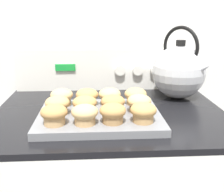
{
  "coord_description": "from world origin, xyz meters",
  "views": [
    {
      "loc": [
        -0.05,
        -0.57,
        1.23
      ],
      "look_at": [
        0.0,
        0.21,
        0.99
      ],
      "focal_mm": 45.0,
      "sensor_mm": 36.0,
      "label": 1
    }
  ],
  "objects_px": {
    "muffin_r1_c1": "(85,105)",
    "muffin_r1_c3": "(139,103)",
    "muffin_r0_c1": "(85,114)",
    "tea_kettle": "(179,71)",
    "muffin_r0_c3": "(143,112)",
    "muffin_r2_c0": "(62,97)",
    "muffin_r2_c3": "(136,96)",
    "muffin_r1_c0": "(57,105)",
    "muffin_r1_c2": "(113,104)",
    "muffin_r0_c0": "(54,114)",
    "muffin_r2_c1": "(87,96)",
    "muffin_pan": "(100,116)",
    "muffin_r0_c2": "(114,113)",
    "muffin_r2_c2": "(111,96)"
  },
  "relations": [
    {
      "from": "muffin_pan",
      "to": "muffin_r2_c3",
      "type": "relative_size",
      "value": 5.03
    },
    {
      "from": "muffin_r1_c0",
      "to": "muffin_r0_c2",
      "type": "bearing_deg",
      "value": -25.78
    },
    {
      "from": "muffin_r1_c0",
      "to": "muffin_r2_c0",
      "type": "xyz_separation_m",
      "value": [
        0.0,
        0.08,
        0.0
      ]
    },
    {
      "from": "muffin_r2_c1",
      "to": "muffin_r0_c2",
      "type": "bearing_deg",
      "value": -64.12
    },
    {
      "from": "muffin_r1_c3",
      "to": "muffin_r2_c1",
      "type": "xyz_separation_m",
      "value": [
        -0.16,
        0.08,
        0.0
      ]
    },
    {
      "from": "muffin_r0_c1",
      "to": "muffin_r1_c1",
      "type": "height_order",
      "value": "same"
    },
    {
      "from": "muffin_r2_c2",
      "to": "muffin_r0_c2",
      "type": "bearing_deg",
      "value": -90.41
    },
    {
      "from": "muffin_r2_c1",
      "to": "muffin_r1_c2",
      "type": "bearing_deg",
      "value": -44.96
    },
    {
      "from": "muffin_r1_c1",
      "to": "muffin_r1_c3",
      "type": "bearing_deg",
      "value": 1.94
    },
    {
      "from": "muffin_r1_c1",
      "to": "muffin_r2_c3",
      "type": "height_order",
      "value": "same"
    },
    {
      "from": "muffin_pan",
      "to": "muffin_r2_c3",
      "type": "distance_m",
      "value": 0.15
    },
    {
      "from": "tea_kettle",
      "to": "muffin_r0_c2",
      "type": "bearing_deg",
      "value": -131.81
    },
    {
      "from": "muffin_r0_c1",
      "to": "muffin_r2_c2",
      "type": "relative_size",
      "value": 1.0
    },
    {
      "from": "muffin_r0_c1",
      "to": "tea_kettle",
      "type": "distance_m",
      "value": 0.46
    },
    {
      "from": "muffin_r0_c0",
      "to": "muffin_r2_c3",
      "type": "distance_m",
      "value": 0.29
    },
    {
      "from": "muffin_r0_c0",
      "to": "muffin_r0_c3",
      "type": "distance_m",
      "value": 0.24
    },
    {
      "from": "tea_kettle",
      "to": "muffin_r1_c2",
      "type": "bearing_deg",
      "value": -140.74
    },
    {
      "from": "muffin_r2_c2",
      "to": "tea_kettle",
      "type": "distance_m",
      "value": 0.3
    },
    {
      "from": "muffin_r0_c2",
      "to": "muffin_r1_c1",
      "type": "height_order",
      "value": "same"
    },
    {
      "from": "muffin_r0_c1",
      "to": "muffin_r2_c1",
      "type": "height_order",
      "value": "same"
    },
    {
      "from": "muffin_r1_c2",
      "to": "muffin_r1_c3",
      "type": "xyz_separation_m",
      "value": [
        0.08,
        0.0,
        0.0
      ]
    },
    {
      "from": "muffin_r0_c2",
      "to": "tea_kettle",
      "type": "height_order",
      "value": "tea_kettle"
    },
    {
      "from": "muffin_r0_c1",
      "to": "muffin_r0_c3",
      "type": "bearing_deg",
      "value": 1.98
    },
    {
      "from": "muffin_pan",
      "to": "tea_kettle",
      "type": "distance_m",
      "value": 0.38
    },
    {
      "from": "muffin_r1_c0",
      "to": "muffin_r2_c2",
      "type": "relative_size",
      "value": 1.0
    },
    {
      "from": "muffin_r2_c1",
      "to": "tea_kettle",
      "type": "height_order",
      "value": "tea_kettle"
    },
    {
      "from": "muffin_r2_c3",
      "to": "muffin_r2_c1",
      "type": "bearing_deg",
      "value": 179.4
    },
    {
      "from": "muffin_r1_c0",
      "to": "muffin_r0_c0",
      "type": "bearing_deg",
      "value": -89.24
    },
    {
      "from": "muffin_r1_c1",
      "to": "muffin_r2_c0",
      "type": "relative_size",
      "value": 1.0
    },
    {
      "from": "muffin_r1_c0",
      "to": "muffin_r2_c1",
      "type": "bearing_deg",
      "value": 43.42
    },
    {
      "from": "muffin_r1_c0",
      "to": "muffin_r2_c1",
      "type": "height_order",
      "value": "same"
    },
    {
      "from": "muffin_r0_c1",
      "to": "muffin_r2_c0",
      "type": "relative_size",
      "value": 1.0
    },
    {
      "from": "muffin_r0_c3",
      "to": "muffin_r1_c2",
      "type": "bearing_deg",
      "value": 134.26
    },
    {
      "from": "muffin_pan",
      "to": "muffin_r1_c3",
      "type": "height_order",
      "value": "muffin_r1_c3"
    },
    {
      "from": "muffin_r0_c3",
      "to": "muffin_r2_c0",
      "type": "bearing_deg",
      "value": 146.01
    },
    {
      "from": "muffin_pan",
      "to": "muffin_r2_c2",
      "type": "xyz_separation_m",
      "value": [
        0.04,
        0.08,
        0.04
      ]
    },
    {
      "from": "tea_kettle",
      "to": "muffin_r1_c0",
      "type": "bearing_deg",
      "value": -153.16
    },
    {
      "from": "muffin_r0_c3",
      "to": "muffin_r2_c1",
      "type": "height_order",
      "value": "same"
    },
    {
      "from": "muffin_r0_c3",
      "to": "muffin_r2_c0",
      "type": "height_order",
      "value": "same"
    },
    {
      "from": "muffin_r0_c3",
      "to": "muffin_r2_c2",
      "type": "relative_size",
      "value": 1.0
    },
    {
      "from": "muffin_r1_c1",
      "to": "muffin_r1_c3",
      "type": "xyz_separation_m",
      "value": [
        0.16,
        0.01,
        0.0
      ]
    },
    {
      "from": "muffin_r0_c2",
      "to": "muffin_r2_c0",
      "type": "relative_size",
      "value": 1.0
    },
    {
      "from": "muffin_r0_c1",
      "to": "muffin_r1_c0",
      "type": "relative_size",
      "value": 1.0
    },
    {
      "from": "muffin_r0_c0",
      "to": "tea_kettle",
      "type": "relative_size",
      "value": 0.27
    },
    {
      "from": "muffin_r2_c2",
      "to": "muffin_r1_c2",
      "type": "bearing_deg",
      "value": -89.59
    },
    {
      "from": "muffin_r2_c1",
      "to": "muffin_r2_c0",
      "type": "bearing_deg",
      "value": 178.54
    },
    {
      "from": "muffin_r0_c0",
      "to": "muffin_r1_c1",
      "type": "relative_size",
      "value": 1.0
    },
    {
      "from": "muffin_r1_c3",
      "to": "tea_kettle",
      "type": "relative_size",
      "value": 0.27
    },
    {
      "from": "tea_kettle",
      "to": "muffin_r0_c3",
      "type": "bearing_deg",
      "value": -121.87
    },
    {
      "from": "muffin_r2_c0",
      "to": "muffin_r2_c3",
      "type": "height_order",
      "value": "same"
    }
  ]
}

